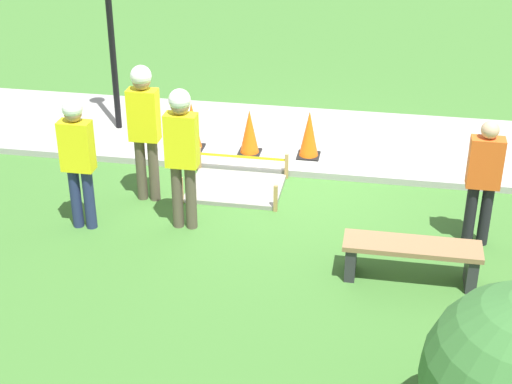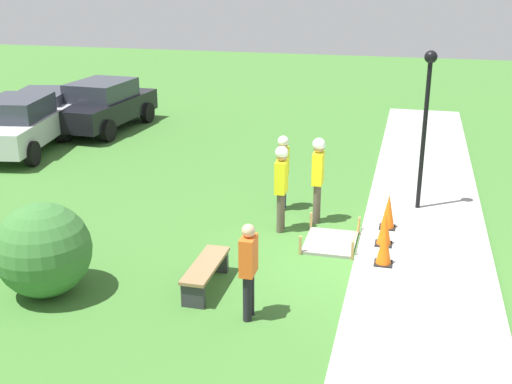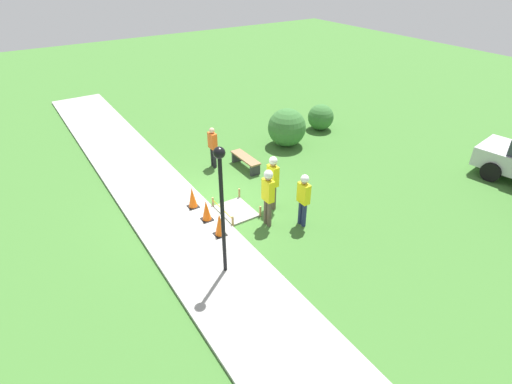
# 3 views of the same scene
# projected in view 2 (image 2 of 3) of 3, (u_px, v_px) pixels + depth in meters

# --- Properties ---
(ground_plane) EXTENTS (60.00, 60.00, 0.00)m
(ground_plane) POSITION_uv_depth(u_px,v_px,m) (354.00, 263.00, 12.29)
(ground_plane) COLOR #3D702D
(sidewalk) EXTENTS (28.00, 2.58, 0.10)m
(sidewalk) POSITION_uv_depth(u_px,v_px,m) (423.00, 268.00, 11.98)
(sidewalk) COLOR #9E9E99
(sidewalk) RESTS_ON ground_plane
(wet_concrete_patch) EXTENTS (1.35, 1.07, 0.38)m
(wet_concrete_patch) POSITION_uv_depth(u_px,v_px,m) (330.00, 242.00, 13.14)
(wet_concrete_patch) COLOR gray
(wet_concrete_patch) RESTS_ON ground_plane
(traffic_cone_near_patch) EXTENTS (0.34, 0.34, 0.73)m
(traffic_cone_near_patch) POSITION_uv_depth(u_px,v_px,m) (384.00, 246.00, 11.92)
(traffic_cone_near_patch) COLOR black
(traffic_cone_near_patch) RESTS_ON sidewalk
(traffic_cone_far_patch) EXTENTS (0.34, 0.34, 0.71)m
(traffic_cone_far_patch) POSITION_uv_depth(u_px,v_px,m) (385.00, 228.00, 12.76)
(traffic_cone_far_patch) COLOR black
(traffic_cone_far_patch) RESTS_ON sidewalk
(traffic_cone_sidewalk_edge) EXTENTS (0.34, 0.34, 0.75)m
(traffic_cone_sidewalk_edge) POSITION_uv_depth(u_px,v_px,m) (388.00, 211.00, 13.57)
(traffic_cone_sidewalk_edge) COLOR black
(traffic_cone_sidewalk_edge) RESTS_ON sidewalk
(park_bench) EXTENTS (1.56, 0.44, 0.48)m
(park_bench) POSITION_uv_depth(u_px,v_px,m) (206.00, 271.00, 11.24)
(park_bench) COLOR #2D2D33
(park_bench) RESTS_ON ground_plane
(worker_supervisor) EXTENTS (0.40, 0.25, 1.76)m
(worker_supervisor) POSITION_uv_depth(u_px,v_px,m) (283.00, 166.00, 14.68)
(worker_supervisor) COLOR navy
(worker_supervisor) RESTS_ON ground_plane
(worker_assistant) EXTENTS (0.40, 0.28, 1.92)m
(worker_assistant) POSITION_uv_depth(u_px,v_px,m) (318.00, 172.00, 13.90)
(worker_assistant) COLOR brown
(worker_assistant) RESTS_ON ground_plane
(worker_trainee) EXTENTS (0.40, 0.27, 1.88)m
(worker_trainee) POSITION_uv_depth(u_px,v_px,m) (281.00, 180.00, 13.42)
(worker_trainee) COLOR brown
(worker_trainee) RESTS_ON ground_plane
(bystander_in_orange_shirt) EXTENTS (0.40, 0.22, 1.63)m
(bystander_in_orange_shirt) POSITION_uv_depth(u_px,v_px,m) (249.00, 266.00, 10.09)
(bystander_in_orange_shirt) COLOR black
(bystander_in_orange_shirt) RESTS_ON ground_plane
(lamppost_near) EXTENTS (0.28, 0.28, 3.58)m
(lamppost_near) POSITION_uv_depth(u_px,v_px,m) (426.00, 106.00, 14.05)
(lamppost_near) COLOR black
(lamppost_near) RESTS_ON sidewalk
(parked_car_silver) EXTENTS (4.52, 2.57, 1.68)m
(parked_car_silver) POSITION_uv_depth(u_px,v_px,m) (19.00, 125.00, 19.28)
(parked_car_silver) COLOR #BCBCC1
(parked_car_silver) RESTS_ON ground_plane
(parked_car_white) EXTENTS (4.62, 2.81, 1.42)m
(parked_car_white) POSITION_uv_depth(u_px,v_px,m) (44.00, 111.00, 21.71)
(parked_car_white) COLOR white
(parked_car_white) RESTS_ON ground_plane
(parked_car_black) EXTENTS (4.65, 2.38, 1.68)m
(parked_car_black) POSITION_uv_depth(u_px,v_px,m) (103.00, 105.00, 22.02)
(parked_car_black) COLOR black
(parked_car_black) RESTS_ON ground_plane
(shrub_rounded_near) EXTENTS (1.64, 1.64, 1.64)m
(shrub_rounded_near) POSITION_uv_depth(u_px,v_px,m) (43.00, 250.00, 10.91)
(shrub_rounded_near) COLOR #387033
(shrub_rounded_near) RESTS_ON ground_plane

